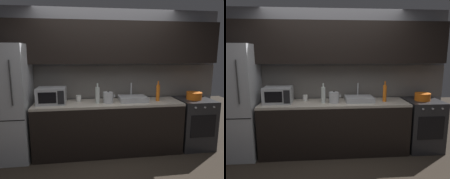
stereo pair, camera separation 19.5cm
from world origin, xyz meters
The scene contains 11 objects.
back_wall centered at (0.00, 1.20, 1.55)m, with size 4.23×0.44×2.50m.
counter_run centered at (0.00, 0.90, 0.45)m, with size 2.49×0.60×0.90m.
refrigerator centered at (-1.63, 0.90, 0.93)m, with size 0.68×0.69×1.87m.
oven_range centered at (1.59, 0.90, 0.45)m, with size 0.60×0.62×0.90m.
microwave centered at (-0.95, 0.92, 1.04)m, with size 0.46×0.35×0.27m.
sink_basin centered at (0.43, 0.93, 0.94)m, with size 0.48×0.38×0.30m.
kettle centered at (-0.01, 0.85, 0.99)m, with size 0.20×0.17×0.21m.
wine_bottle_orange centered at (0.86, 0.87, 1.05)m, with size 0.06×0.06×0.35m.
wine_bottle_clear centered at (-0.19, 0.85, 1.04)m, with size 0.07×0.07×0.34m.
mug_white centered at (-0.51, 1.03, 0.95)m, with size 0.08×0.08×0.10m, color silver.
cooking_pot centered at (1.55, 0.90, 0.97)m, with size 0.27×0.27×0.13m.
Camera 2 is at (-0.21, -2.49, 1.73)m, focal length 32.75 mm.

